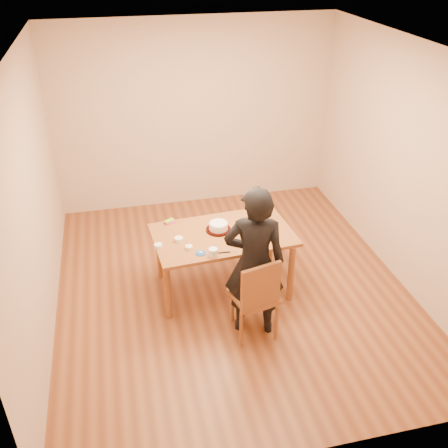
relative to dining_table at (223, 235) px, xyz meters
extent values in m
cube|color=brown|center=(0.10, 0.00, -0.73)|extent=(4.00, 4.50, 0.00)
cube|color=silver|center=(0.10, 0.00, 1.97)|extent=(4.00, 4.50, 0.00)
cube|color=#CDA48E|center=(0.10, 2.25, 0.62)|extent=(4.00, 0.00, 2.70)
cube|color=#CDA48E|center=(-1.90, 0.00, 0.62)|extent=(0.00, 4.50, 2.70)
cube|color=#CDA48E|center=(2.10, 0.00, 0.62)|extent=(0.00, 4.50, 2.70)
cube|color=brown|center=(0.00, 0.00, 0.00)|extent=(1.59, 1.02, 0.04)
cube|color=brown|center=(0.15, -0.78, -0.28)|extent=(0.52, 0.52, 0.04)
cylinder|color=red|center=(-0.04, 0.07, 0.03)|extent=(0.28, 0.28, 0.02)
cylinder|color=white|center=(-0.04, 0.07, 0.07)|extent=(0.21, 0.21, 0.07)
ellipsoid|color=white|center=(-0.04, 0.07, 0.12)|extent=(0.21, 0.21, 0.03)
cylinder|color=white|center=(-0.19, -0.40, 0.06)|extent=(0.09, 0.09, 0.08)
cylinder|color=#184CA1|center=(-0.31, -0.33, 0.02)|extent=(0.11, 0.11, 0.01)
ellipsoid|color=white|center=(-0.31, -0.33, 0.04)|extent=(0.04, 0.04, 0.02)
cylinder|color=white|center=(-0.42, -0.22, 0.04)|extent=(0.08, 0.08, 0.04)
cylinder|color=white|center=(-0.50, -0.04, 0.04)|extent=(0.09, 0.09, 0.04)
cylinder|color=white|center=(-0.73, -0.12, 0.04)|extent=(0.08, 0.08, 0.04)
cube|color=#EE3888|center=(-0.54, 0.36, 0.03)|extent=(0.13, 0.10, 0.02)
cube|color=green|center=(-0.55, 0.36, 0.05)|extent=(0.13, 0.11, 0.02)
cube|color=black|center=(-0.09, -0.37, 0.02)|extent=(0.16, 0.03, 0.01)
imported|color=black|center=(0.15, -0.73, 0.10)|extent=(0.69, 0.55, 1.66)
camera|label=1|loc=(-1.04, -4.57, 2.93)|focal=40.00mm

